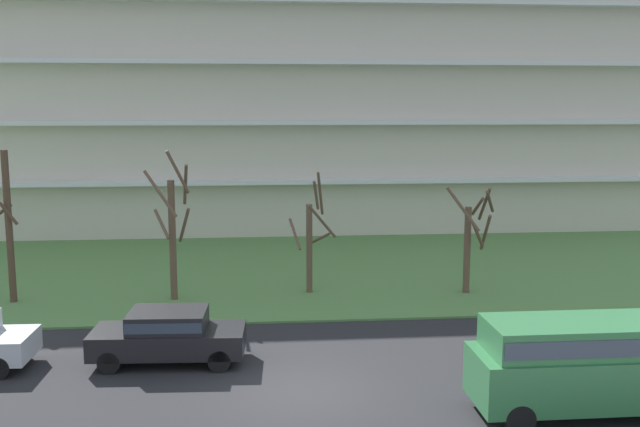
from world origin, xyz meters
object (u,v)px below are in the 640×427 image
(tree_left, at_px, (173,229))
(sedan_black_center_right, at_px, (168,334))
(van_green_center_left, at_px, (581,360))
(tree_right, at_px, (472,238))
(tree_far_left, at_px, (7,223))
(tree_center, at_px, (311,239))

(tree_left, height_order, sedan_black_center_right, tree_left)
(tree_left, bearing_deg, van_green_center_left, -45.78)
(tree_right, height_order, sedan_black_center_right, tree_right)
(tree_far_left, distance_m, tree_center, 11.45)
(van_green_center_left, bearing_deg, tree_far_left, 146.07)
(tree_center, bearing_deg, tree_left, -174.15)
(tree_far_left, height_order, tree_left, tree_left)
(tree_far_left, height_order, sedan_black_center_right, tree_far_left)
(tree_left, xyz_separation_m, sedan_black_center_right, (0.55, -6.69, -1.93))
(tree_center, bearing_deg, sedan_black_center_right, -123.21)
(tree_left, xyz_separation_m, tree_right, (11.58, -0.09, -0.50))
(van_green_center_left, distance_m, sedan_black_center_right, 11.29)
(tree_left, xyz_separation_m, tree_center, (5.29, 0.54, -0.58))
(tree_right, bearing_deg, van_green_center_left, -93.55)
(tree_far_left, height_order, tree_center, tree_far_left)
(sedan_black_center_right, bearing_deg, tree_center, -120.36)
(tree_left, height_order, van_green_center_left, tree_left)
(tree_far_left, xyz_separation_m, van_green_center_left, (17.02, -11.40, -1.70))
(tree_right, bearing_deg, tree_center, 174.28)
(tree_center, xyz_separation_m, tree_right, (6.29, -0.63, 0.08))
(tree_far_left, relative_size, tree_right, 1.34)
(tree_left, height_order, tree_right, tree_left)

